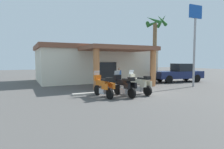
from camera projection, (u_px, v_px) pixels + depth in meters
The scene contains 10 objects.
ground_plane at pixel (142, 92), 13.80m from camera, with size 80.00×80.00×0.00m, color #514F4C.
motel_building at pixel (96, 63), 22.12m from camera, with size 13.10×11.34×3.85m.
motorcycle_orange at pixel (103, 86), 11.92m from camera, with size 0.80×2.21×1.61m.
motorcycle_black at pixel (125, 86), 12.17m from camera, with size 0.79×2.21×1.61m.
motorcycle_cream at pixel (140, 84), 12.99m from camera, with size 0.88×2.20×1.61m.
pedestrian at pixel (119, 76), 16.56m from camera, with size 0.52×0.32×1.66m.
pickup_truck_navy at pixel (179, 73), 20.54m from camera, with size 5.40×2.54×1.95m.
palm_tree_near_portico at pixel (155, 37), 19.11m from camera, with size 2.35×2.42×6.83m.
roadside_sign at pixel (195, 33), 16.46m from camera, with size 1.40×0.18×6.98m.
curb_strip at pixel (114, 92), 13.67m from camera, with size 5.94×0.36×0.12m, color #ADA89E.
Camera 1 is at (-7.69, -11.50, 2.29)m, focal length 30.84 mm.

